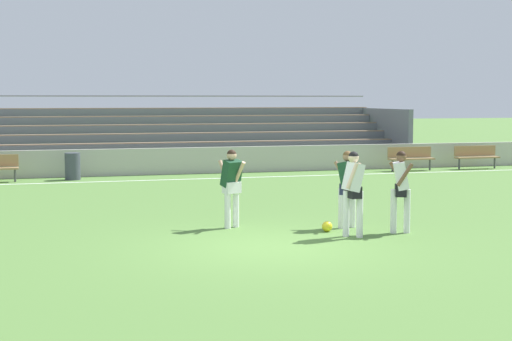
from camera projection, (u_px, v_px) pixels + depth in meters
The scene contains 12 objects.
ground_plane at pixel (271, 247), 14.21m from camera, with size 160.00×160.00×0.00m, color #517A38.
field_line_sideline at pixel (168, 180), 25.87m from camera, with size 44.00×0.12×0.01m, color white.
sideline_wall at pixel (160, 161), 27.61m from camera, with size 48.00×0.16×0.96m, color #BCB7AD.
bleacher_stand at pixel (198, 136), 31.20m from camera, with size 16.76×5.17×2.88m.
bench_near_bin at pixel (411, 156), 29.10m from camera, with size 1.80×0.40×0.90m.
bench_far_left at pixel (476, 155), 29.86m from camera, with size 1.80×0.40×0.90m.
trash_bin at pixel (73, 166), 25.86m from camera, with size 0.52×0.52×0.91m, color #3D424C.
player_dark_trailing_run at pixel (347, 182), 16.23m from camera, with size 0.50×0.67×1.65m.
player_white_on_ball at pixel (353, 186), 15.14m from camera, with size 0.47×0.44×1.71m.
player_dark_dropping_back at pixel (232, 181), 16.23m from camera, with size 0.49×0.62×1.67m.
player_white_overlapping at pixel (401, 184), 15.59m from camera, with size 0.44×0.59×1.69m.
soccer_ball at pixel (327, 226), 15.82m from camera, with size 0.22×0.22×0.22m, color yellow.
Camera 1 is at (-4.01, -13.42, 2.76)m, focal length 53.75 mm.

